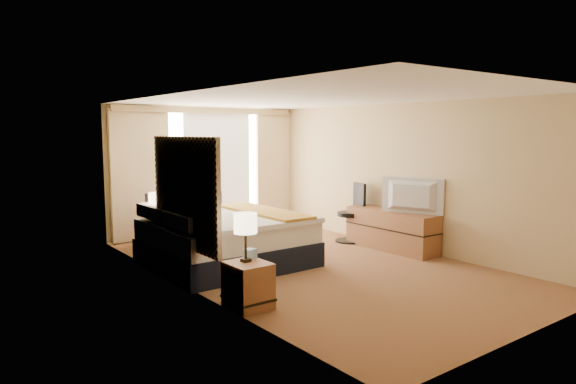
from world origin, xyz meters
TOP-DOWN VIEW (x-y plane):
  - floor at (0.00, 0.00)m, footprint 4.20×7.00m
  - ceiling at (0.00, 0.00)m, footprint 4.20×7.00m
  - wall_back at (0.00, 3.50)m, footprint 4.20×0.02m
  - wall_front at (0.00, -3.50)m, footprint 4.20×0.02m
  - wall_left at (-2.10, 0.00)m, footprint 0.02×7.00m
  - wall_right at (2.10, 0.00)m, footprint 0.02×7.00m
  - headboard at (-2.06, 0.20)m, footprint 0.06×1.85m
  - nightstand_left at (-1.87, -1.05)m, footprint 0.45×0.52m
  - nightstand_right at (-1.87, 1.45)m, footprint 0.45×0.52m
  - media_dresser at (1.83, 0.00)m, footprint 0.50×1.80m
  - window at (0.25, 3.47)m, footprint 2.30×0.02m
  - curtains at (-0.00, 3.39)m, footprint 4.12×0.19m
  - bed at (-1.06, 0.85)m, footprint 2.29×2.09m
  - loveseat at (-0.93, 2.49)m, footprint 1.70×1.22m
  - floor_lamp at (-1.15, 2.73)m, footprint 0.23×0.23m
  - desk_chair at (1.74, 0.89)m, footprint 0.55×0.55m
  - lamp_left at (-1.87, -1.01)m, footprint 0.28×0.28m
  - lamp_right at (-1.92, 1.47)m, footprint 0.28×0.28m
  - tissue_box at (-1.74, -0.89)m, footprint 0.15×0.15m
  - telephone at (-1.77, 1.51)m, footprint 0.18×0.14m
  - television at (1.78, -0.45)m, footprint 0.52×1.04m

SIDE VIEW (x-z plane):
  - floor at x=0.00m, z-range -0.01..0.01m
  - nightstand_left at x=-1.87m, z-range 0.00..0.55m
  - nightstand_right at x=-1.87m, z-range 0.00..0.55m
  - loveseat at x=-0.93m, z-range -0.16..0.79m
  - media_dresser at x=1.83m, z-range 0.00..0.70m
  - bed at x=-1.06m, z-range -0.15..0.96m
  - desk_chair at x=1.74m, z-range -0.06..1.06m
  - telephone at x=-1.77m, z-range 0.55..0.62m
  - tissue_box at x=-1.74m, z-range 0.55..0.67m
  - lamp_left at x=-1.87m, z-range 0.71..1.30m
  - television at x=1.78m, z-range 0.70..1.31m
  - lamp_right at x=-1.92m, z-range 0.71..1.31m
  - headboard at x=-2.06m, z-range 0.53..2.03m
  - wall_back at x=0.00m, z-range 0.00..2.60m
  - wall_front at x=0.00m, z-range 0.00..2.60m
  - wall_left at x=-2.10m, z-range 0.00..2.60m
  - wall_right at x=2.10m, z-range 0.00..2.60m
  - floor_lamp at x=-1.15m, z-range 0.38..2.23m
  - window at x=0.25m, z-range 0.17..2.47m
  - curtains at x=0.00m, z-range 0.13..2.69m
  - ceiling at x=0.00m, z-range 2.59..2.61m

